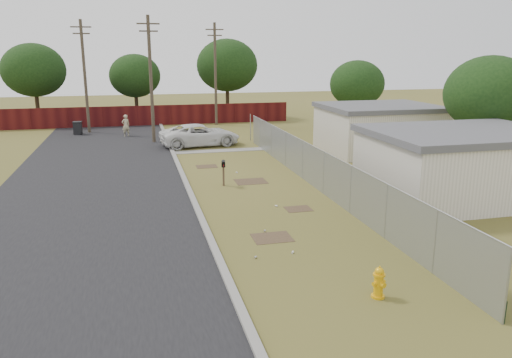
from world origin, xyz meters
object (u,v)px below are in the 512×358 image
object	(u,v)px
mailbox	(223,166)
pedestrian	(126,126)
fire_hydrant	(379,283)
pickup_truck	(200,135)
trash_bin	(78,128)

from	to	relation	value
mailbox	pedestrian	distance (m)	17.36
mailbox	fire_hydrant	bearing A→B (deg)	-80.97
pickup_truck	fire_hydrant	bearing A→B (deg)	175.54
fire_hydrant	mailbox	xyz separation A→B (m)	(-1.99, 12.53, 0.58)
pickup_truck	pedestrian	size ratio (longest dim) A/B	3.25
mailbox	pickup_truck	xyz separation A→B (m)	(0.33, 11.17, -0.23)
fire_hydrant	trash_bin	world-z (taller)	trash_bin
mailbox	trash_bin	bearing A→B (deg)	114.88
trash_bin	pedestrian	bearing A→B (deg)	-26.05
fire_hydrant	mailbox	size ratio (longest dim) A/B	0.72
pedestrian	trash_bin	xyz separation A→B (m)	(-3.80, 1.85, -0.32)
mailbox	pedestrian	xyz separation A→B (m)	(-4.80, 16.68, -0.15)
fire_hydrant	pedestrian	size ratio (longest dim) A/B	0.53
fire_hydrant	pickup_truck	distance (m)	23.76
mailbox	pedestrian	size ratio (longest dim) A/B	0.74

